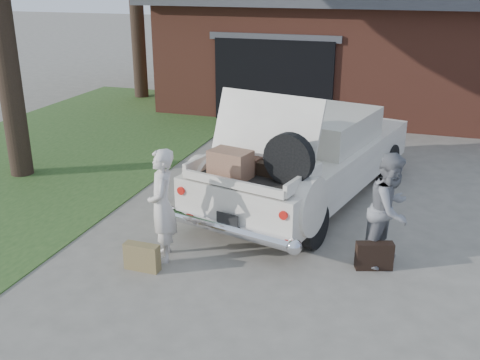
% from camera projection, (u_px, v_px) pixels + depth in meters
% --- Properties ---
extents(ground, '(90.00, 90.00, 0.00)m').
position_uv_depth(ground, '(226.00, 270.00, 7.65)').
color(ground, gray).
rests_on(ground, ground).
extents(grass_strip, '(6.00, 16.00, 0.02)m').
position_uv_depth(grass_strip, '(30.00, 163.00, 11.93)').
color(grass_strip, '#2D4C1E').
rests_on(grass_strip, ground).
extents(house, '(12.80, 7.80, 3.30)m').
position_uv_depth(house, '(382.00, 48.00, 17.01)').
color(house, brown).
rests_on(house, ground).
extents(sedan, '(3.23, 5.63, 2.14)m').
position_uv_depth(sedan, '(308.00, 156.00, 9.84)').
color(sedan, white).
rests_on(sedan, ground).
extents(woman_left, '(0.59, 0.69, 1.61)m').
position_uv_depth(woman_left, '(162.00, 205.00, 7.70)').
color(woman_left, silver).
rests_on(woman_left, ground).
extents(woman_right, '(0.85, 0.94, 1.59)m').
position_uv_depth(woman_right, '(390.00, 209.00, 7.60)').
color(woman_right, gray).
rests_on(woman_right, ground).
extents(suitcase_left, '(0.50, 0.17, 0.38)m').
position_uv_depth(suitcase_left, '(142.00, 257.00, 7.60)').
color(suitcase_left, olive).
rests_on(suitcase_left, ground).
extents(suitcase_right, '(0.53, 0.31, 0.39)m').
position_uv_depth(suitcase_right, '(374.00, 256.00, 7.62)').
color(suitcase_right, black).
rests_on(suitcase_right, ground).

